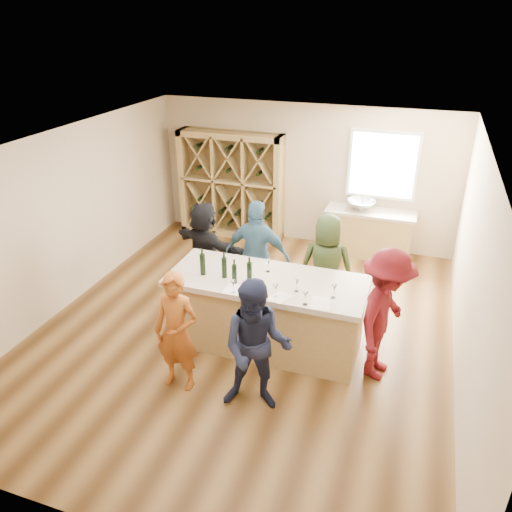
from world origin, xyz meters
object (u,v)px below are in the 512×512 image
(wine_bottle_c, at_px, (224,268))
(wine_bottle_e, at_px, (249,272))
(person_near_right, at_px, (257,347))
(person_far_left, at_px, (205,248))
(person_far_mid, at_px, (257,256))
(wine_bottle_d, at_px, (234,274))
(wine_rack, at_px, (231,185))
(tasting_counter_base, at_px, (267,315))
(wine_bottle_a, at_px, (203,264))
(person_server, at_px, (384,315))
(person_near_left, at_px, (177,332))
(person_far_right, at_px, (326,267))
(sink, at_px, (361,205))

(wine_bottle_c, distance_m, wine_bottle_e, 0.36)
(wine_bottle_c, height_order, person_near_right, person_near_right)
(person_far_left, bearing_deg, wine_bottle_e, 154.14)
(wine_bottle_e, bearing_deg, person_far_mid, 103.56)
(wine_bottle_d, height_order, person_far_left, person_far_left)
(wine_rack, relative_size, tasting_counter_base, 0.85)
(wine_rack, distance_m, person_near_right, 5.25)
(wine_bottle_a, relative_size, person_server, 0.17)
(wine_bottle_c, xyz_separation_m, person_near_left, (-0.22, -1.03, -0.42))
(wine_rack, height_order, wine_bottle_e, wine_rack)
(wine_bottle_d, relative_size, wine_bottle_e, 0.95)
(wine_bottle_a, bearing_deg, person_far_mid, 70.27)
(wine_bottle_a, height_order, wine_bottle_e, wine_bottle_a)
(person_near_left, distance_m, person_far_right, 2.65)
(tasting_counter_base, distance_m, wine_bottle_a, 1.15)
(wine_bottle_c, distance_m, person_far_right, 1.73)
(tasting_counter_base, height_order, person_near_left, person_near_left)
(tasting_counter_base, height_order, person_far_mid, person_far_mid)
(wine_bottle_d, relative_size, person_near_right, 0.16)
(tasting_counter_base, xyz_separation_m, person_server, (1.60, -0.13, 0.40))
(person_far_right, bearing_deg, person_far_left, -9.67)
(sink, height_order, person_near_left, person_near_left)
(wine_bottle_a, relative_size, wine_bottle_e, 1.09)
(wine_bottle_a, xyz_separation_m, wine_bottle_e, (0.68, 0.01, -0.01))
(wine_rack, bearing_deg, person_far_left, -79.06)
(wine_rack, bearing_deg, sink, -1.49)
(sink, height_order, person_far_right, person_far_right)
(person_near_right, relative_size, person_far_mid, 0.95)
(sink, height_order, person_far_left, person_far_left)
(person_server, xyz_separation_m, person_far_left, (-3.06, 1.29, -0.10))
(wine_bottle_a, bearing_deg, person_server, 0.85)
(wine_bottle_e, relative_size, person_far_mid, 0.16)
(person_near_right, bearing_deg, person_far_mid, 97.58)
(tasting_counter_base, height_order, wine_bottle_a, wine_bottle_a)
(tasting_counter_base, xyz_separation_m, person_near_right, (0.27, -1.22, 0.36))
(person_near_right, distance_m, person_far_mid, 2.31)
(wine_bottle_c, height_order, person_near_left, person_near_left)
(wine_bottle_a, xyz_separation_m, person_far_left, (-0.58, 1.33, -0.43))
(person_near_right, height_order, person_far_mid, person_far_mid)
(wine_bottle_d, xyz_separation_m, person_far_left, (-1.08, 1.41, -0.41))
(wine_rack, height_order, person_far_right, wine_rack)
(person_near_left, height_order, person_server, person_server)
(tasting_counter_base, height_order, wine_bottle_c, wine_bottle_c)
(wine_bottle_e, bearing_deg, tasting_counter_base, 37.37)
(person_near_right, relative_size, person_far_left, 1.07)
(person_near_right, xyz_separation_m, person_far_right, (0.35, 2.28, -0.02))
(person_near_right, distance_m, person_far_left, 2.94)
(wine_bottle_d, distance_m, person_server, 2.01)
(person_near_left, relative_size, person_server, 0.89)
(wine_rack, relative_size, wine_bottle_d, 8.19)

